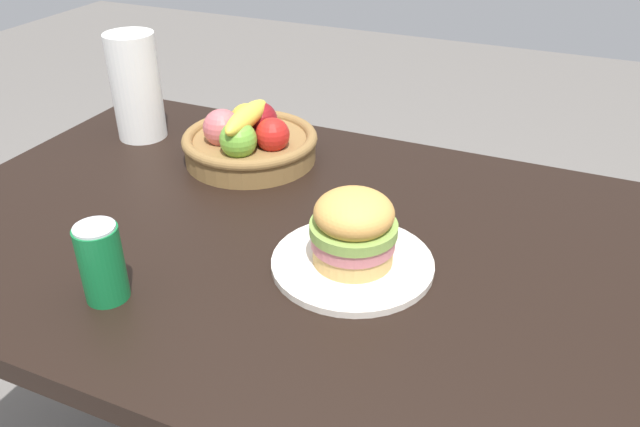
% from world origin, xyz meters
% --- Properties ---
extents(dining_table, '(1.40, 0.90, 0.75)m').
position_xyz_m(dining_table, '(0.00, 0.00, 0.65)').
color(dining_table, black).
rests_on(dining_table, ground_plane).
extents(plate, '(0.27, 0.27, 0.01)m').
position_xyz_m(plate, '(0.13, -0.06, 0.76)').
color(plate, silver).
rests_on(plate, dining_table).
extents(sandwich, '(0.14, 0.14, 0.12)m').
position_xyz_m(sandwich, '(0.13, -0.06, 0.82)').
color(sandwich, '#DBAD60').
rests_on(sandwich, plate).
extents(soda_can, '(0.07, 0.07, 0.13)m').
position_xyz_m(soda_can, '(-0.19, -0.28, 0.81)').
color(soda_can, '#147238').
rests_on(soda_can, dining_table).
extents(fruit_basket, '(0.29, 0.29, 0.14)m').
position_xyz_m(fruit_basket, '(-0.22, 0.22, 0.80)').
color(fruit_basket, olive).
rests_on(fruit_basket, dining_table).
extents(paper_towel_roll, '(0.11, 0.11, 0.24)m').
position_xyz_m(paper_towel_roll, '(-0.51, 0.23, 0.87)').
color(paper_towel_roll, white).
rests_on(paper_towel_roll, dining_table).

